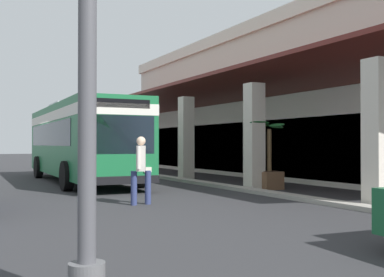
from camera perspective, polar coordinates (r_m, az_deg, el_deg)
name	(u,v)px	position (r m, az deg, el deg)	size (l,w,h in m)	color
ground	(226,174)	(24.47, 4.16, -4.34)	(120.00, 120.00, 0.00)	#2D2D30
curb_strip	(173,178)	(20.78, -2.32, -4.82)	(31.74, 0.50, 0.12)	#9E998E
plaza_building	(337,105)	(26.33, 17.11, 3.85)	(26.75, 15.60, 7.25)	beige
transit_bus	(81,137)	(20.13, -13.25, 0.17)	(11.27, 3.02, 3.34)	#196638
pedestrian	(141,166)	(12.24, -6.16, -3.31)	(0.60, 0.55, 1.75)	navy
potted_palm	(269,171)	(16.59, 9.27, -3.87)	(1.59, 1.64, 2.37)	brown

